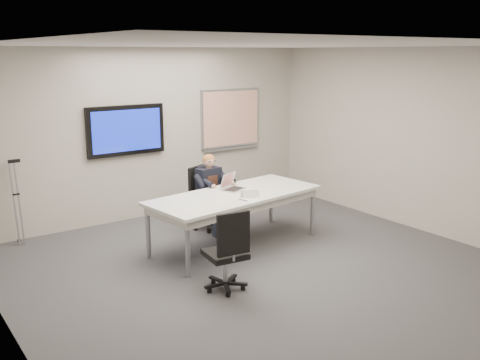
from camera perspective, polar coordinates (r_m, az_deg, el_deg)
floor at (r=6.94m, az=2.44°, el=-9.57°), size 6.00×6.00×0.02m
ceiling at (r=6.39m, az=2.69°, el=14.22°), size 6.00×6.00×0.02m
wall_back at (r=9.04m, az=-9.26°, el=4.92°), size 6.00×0.02×2.80m
wall_left at (r=5.28m, az=-24.06°, el=-2.13°), size 0.02×6.00×2.80m
wall_right at (r=8.67m, az=18.43°, el=4.05°), size 0.02×6.00×2.80m
conference_table at (r=7.55m, az=-0.52°, el=-2.10°), size 2.63×1.34×0.78m
tv_display at (r=8.77m, az=-12.06°, el=5.20°), size 1.30×0.09×0.80m
whiteboard at (r=9.77m, az=-1.00°, el=6.50°), size 1.25×0.08×1.10m
office_chair_far at (r=8.43m, az=-3.68°, el=-3.16°), size 0.62×0.62×0.99m
office_chair_near at (r=6.27m, az=-1.40°, el=-9.10°), size 0.53×0.53×0.99m
seated_person at (r=8.20m, az=-2.76°, el=-2.32°), size 0.39×0.68×1.20m
crutch at (r=8.30m, az=-22.74°, el=-2.03°), size 0.20×0.45×1.32m
laptop at (r=7.75m, az=-0.93°, el=-0.57°), size 0.39×0.42×0.23m
name_tent at (r=7.33m, az=1.06°, el=-1.48°), size 0.24×0.15×0.09m
pen at (r=7.18m, az=0.34°, el=-2.15°), size 0.06×0.13×0.01m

